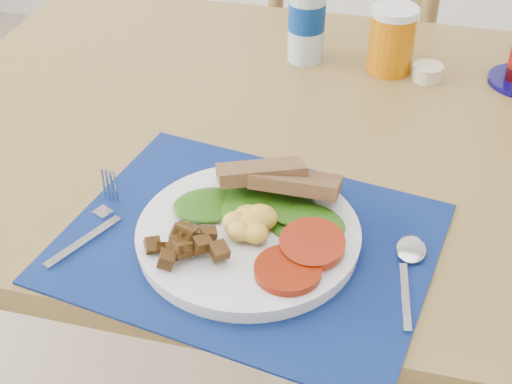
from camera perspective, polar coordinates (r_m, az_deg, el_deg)
table at (r=1.19m, az=6.63°, el=1.53°), size 1.40×0.90×0.75m
chair_far at (r=1.87m, az=8.74°, el=13.00°), size 0.55×0.53×1.20m
placemat at (r=0.92m, az=-0.61°, el=-4.03°), size 0.52×0.43×0.00m
breakfast_plate at (r=0.91m, az=-1.03°, el=-3.11°), size 0.28×0.28×0.07m
fork at (r=0.97m, az=-12.67°, el=-2.41°), size 0.06×0.17×0.00m
spoon at (r=0.91m, az=12.14°, el=-5.74°), size 0.04×0.16×0.00m
water_bottle at (r=1.32m, az=4.12°, el=14.51°), size 0.07×0.07×0.23m
juice_glass at (r=1.31m, az=10.79°, el=11.77°), size 0.08×0.08×0.11m
ramekin at (r=1.32m, az=13.54°, el=9.29°), size 0.05×0.05×0.03m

